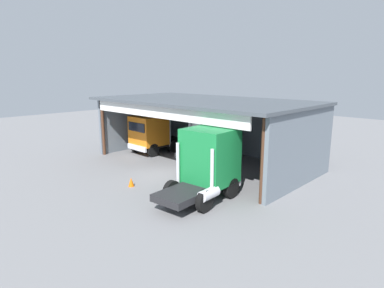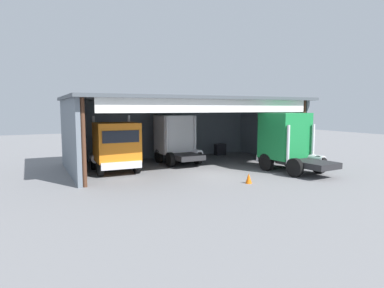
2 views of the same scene
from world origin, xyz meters
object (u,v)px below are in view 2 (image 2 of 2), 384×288
at_px(truck_orange_center_right_bay, 115,146).
at_px(truck_green_center_bay, 288,141).
at_px(oil_drum, 128,155).
at_px(traffic_cone, 249,178).
at_px(tool_cart, 220,150).
at_px(truck_white_yard_outside, 176,138).

distance_m(truck_orange_center_right_bay, truck_green_center_bay, 11.16).
height_order(truck_green_center_bay, oil_drum, truck_green_center_bay).
bearing_deg(traffic_cone, truck_green_center_bay, 22.73).
bearing_deg(oil_drum, truck_orange_center_right_bay, -115.66).
xyz_separation_m(oil_drum, tool_cart, (8.18, -0.26, 0.03)).
xyz_separation_m(truck_green_center_bay, oil_drum, (-8.33, 8.42, -1.52)).
xyz_separation_m(truck_white_yard_outside, oil_drum, (-3.08, 2.25, -1.39)).
height_order(truck_orange_center_right_bay, tool_cart, truck_orange_center_right_bay).
relative_size(truck_white_yard_outside, tool_cart, 4.32).
height_order(truck_white_yard_outside, traffic_cone, truck_white_yard_outside).
distance_m(truck_orange_center_right_bay, truck_white_yard_outside, 5.28).
bearing_deg(truck_white_yard_outside, truck_green_center_bay, -51.65).
distance_m(truck_orange_center_right_bay, oil_drum, 4.58).
height_order(truck_orange_center_right_bay, truck_green_center_bay, truck_green_center_bay).
xyz_separation_m(truck_white_yard_outside, truck_green_center_bay, (5.25, -6.17, 0.14)).
height_order(truck_orange_center_right_bay, traffic_cone, truck_orange_center_right_bay).
relative_size(truck_white_yard_outside, oil_drum, 4.56).
bearing_deg(truck_green_center_bay, tool_cart, 86.72).
distance_m(tool_cart, traffic_cone, 10.92).
relative_size(truck_orange_center_right_bay, truck_white_yard_outside, 1.13).
bearing_deg(tool_cart, truck_white_yard_outside, -158.69).
relative_size(truck_white_yard_outside, traffic_cone, 7.71).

